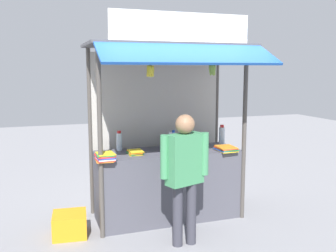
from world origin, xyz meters
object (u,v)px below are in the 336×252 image
object	(u,v)px
vendor_person	(185,168)
banana_bunch_inner_right	(212,69)
water_bottle_front_left	(173,139)
plastic_crate	(70,224)
water_bottle_front_right	(170,141)
magazine_stack_mid_right	(173,148)
water_bottle_center	(186,137)
banana_bunch_leftmost	(150,71)
magazine_stack_rear_center	(105,157)
magazine_stack_mid_left	(226,149)
water_bottle_right	(119,141)
water_bottle_left	(222,136)
magazine_stack_far_left	(135,152)

from	to	relation	value
vendor_person	banana_bunch_inner_right	bearing A→B (deg)	-160.71
water_bottle_front_left	plastic_crate	world-z (taller)	water_bottle_front_left
water_bottle_front_left	water_bottle_front_right	bearing A→B (deg)	-128.72
magazine_stack_mid_right	plastic_crate	distance (m)	1.68
water_bottle_center	banana_bunch_inner_right	xyz separation A→B (m)	(0.11, -0.62, 0.98)
magazine_stack_mid_right	plastic_crate	xyz separation A→B (m)	(-1.43, -0.11, -0.87)
banana_bunch_leftmost	water_bottle_front_right	bearing A→B (deg)	52.18
water_bottle_front_left	magazine_stack_rear_center	bearing A→B (deg)	-153.43
magazine_stack_mid_right	magazine_stack_mid_left	xyz separation A→B (m)	(0.71, -0.22, -0.01)
water_bottle_right	plastic_crate	bearing A→B (deg)	-151.34
water_bottle_left	magazine_stack_rear_center	xyz separation A→B (m)	(-1.82, -0.40, -0.10)
magazine_stack_rear_center	vendor_person	size ratio (longest dim) A/B	0.18
water_bottle_front_right	water_bottle_left	bearing A→B (deg)	-3.74
magazine_stack_mid_left	banana_bunch_inner_right	distance (m)	1.15
water_bottle_front_right	magazine_stack_mid_right	bearing A→B (deg)	-101.09
magazine_stack_far_left	magazine_stack_rear_center	size ratio (longest dim) A/B	0.87
water_bottle_right	water_bottle_front_right	distance (m)	0.73
banana_bunch_inner_right	plastic_crate	world-z (taller)	banana_bunch_inner_right
water_bottle_right	magazine_stack_mid_right	distance (m)	0.75
magazine_stack_mid_left	banana_bunch_leftmost	size ratio (longest dim) A/B	1.04
water_bottle_left	vendor_person	bearing A→B (deg)	-135.08
water_bottle_right	water_bottle_front_left	xyz separation A→B (m)	(0.81, 0.02, -0.02)
water_bottle_center	magazine_stack_mid_right	distance (m)	0.37
water_bottle_right	water_bottle_front_left	bearing A→B (deg)	1.54
magazine_stack_far_left	vendor_person	distance (m)	0.90
water_bottle_front_left	banana_bunch_inner_right	world-z (taller)	banana_bunch_inner_right
water_bottle_left	banana_bunch_inner_right	world-z (taller)	banana_bunch_inner_right
water_bottle_left	plastic_crate	world-z (taller)	water_bottle_left
banana_bunch_leftmost	magazine_stack_mid_left	bearing A→B (deg)	9.01
water_bottle_front_left	magazine_stack_mid_left	world-z (taller)	water_bottle_front_left
vendor_person	plastic_crate	size ratio (longest dim) A/B	3.80
water_bottle_center	magazine_stack_rear_center	bearing A→B (deg)	-160.19
magazine_stack_mid_left	plastic_crate	size ratio (longest dim) A/B	0.74
magazine_stack_far_left	magazine_stack_mid_left	size ratio (longest dim) A/B	0.81
water_bottle_front_right	magazine_stack_far_left	world-z (taller)	water_bottle_front_right
magazine_stack_rear_center	water_bottle_left	bearing A→B (deg)	12.32
magazine_stack_mid_right	water_bottle_left	bearing A→B (deg)	10.66
water_bottle_front_left	magazine_stack_far_left	size ratio (longest dim) A/B	0.96
water_bottle_right	magazine_stack_rear_center	distance (m)	0.61
magazine_stack_rear_center	banana_bunch_leftmost	bearing A→B (deg)	-16.82
water_bottle_center	vendor_person	bearing A→B (deg)	-112.45
magazine_stack_far_left	banana_bunch_inner_right	xyz separation A→B (m)	(0.93, -0.38, 1.10)
water_bottle_center	magazine_stack_mid_left	xyz separation A→B (m)	(0.43, -0.44, -0.12)
magazine_stack_rear_center	vendor_person	xyz separation A→B (m)	(0.84, -0.58, -0.06)
water_bottle_front_right	plastic_crate	distance (m)	1.77
magazine_stack_far_left	magazine_stack_mid_right	size ratio (longest dim) A/B	0.84
water_bottle_front_left	magazine_stack_rear_center	distance (m)	1.24
water_bottle_center	vendor_person	world-z (taller)	vendor_person
plastic_crate	water_bottle_left	bearing A→B (deg)	6.85
water_bottle_center	water_bottle_left	xyz separation A→B (m)	(0.56, -0.06, -0.00)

